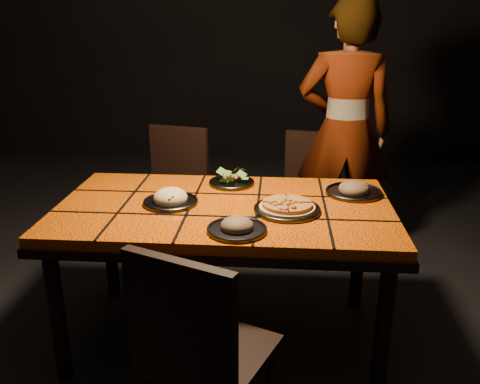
# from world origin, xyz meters

# --- Properties ---
(room_shell) EXTENTS (6.04, 7.04, 3.08)m
(room_shell) POSITION_xyz_m (0.00, 0.00, 1.50)
(room_shell) COLOR black
(room_shell) RESTS_ON ground
(dining_table) EXTENTS (1.62, 0.92, 0.75)m
(dining_table) POSITION_xyz_m (0.00, 0.00, 0.67)
(dining_table) COLOR #FF6708
(dining_table) RESTS_ON ground
(chair_near) EXTENTS (0.54, 0.54, 0.91)m
(chair_near) POSITION_xyz_m (-0.01, -0.80, 0.52)
(chair_near) COLOR black
(chair_near) RESTS_ON ground
(chair_far_left) EXTENTS (0.49, 0.49, 0.91)m
(chair_far_left) POSITION_xyz_m (-0.44, 0.91, 0.52)
(chair_far_left) COLOR black
(chair_far_left) RESTS_ON ground
(chair_far_right) EXTENTS (0.45, 0.45, 0.86)m
(chair_far_right) POSITION_xyz_m (0.47, 1.05, 0.49)
(chair_far_right) COLOR black
(chair_far_right) RESTS_ON ground
(diner) EXTENTS (0.65, 0.44, 1.74)m
(diner) POSITION_xyz_m (0.69, 1.11, 0.87)
(diner) COLOR brown
(diner) RESTS_ON ground
(plate_pizza) EXTENTS (0.31, 0.31, 0.04)m
(plate_pizza) POSITION_xyz_m (0.30, -0.06, 0.77)
(plate_pizza) COLOR #333337
(plate_pizza) RESTS_ON dining_table
(plate_pasta) EXTENTS (0.26, 0.26, 0.09)m
(plate_pasta) POSITION_xyz_m (-0.26, -0.01, 0.77)
(plate_pasta) COLOR #333337
(plate_pasta) RESTS_ON dining_table
(plate_salad) EXTENTS (0.24, 0.24, 0.07)m
(plate_salad) POSITION_xyz_m (0.01, 0.31, 0.78)
(plate_salad) COLOR #333337
(plate_salad) RESTS_ON dining_table
(plate_mushroom_a) EXTENTS (0.26, 0.26, 0.08)m
(plate_mushroom_a) POSITION_xyz_m (0.09, -0.31, 0.77)
(plate_mushroom_a) COLOR #333337
(plate_mushroom_a) RESTS_ON dining_table
(plate_mushroom_b) EXTENTS (0.29, 0.29, 0.09)m
(plate_mushroom_b) POSITION_xyz_m (0.64, 0.21, 0.77)
(plate_mushroom_b) COLOR #333337
(plate_mushroom_b) RESTS_ON dining_table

